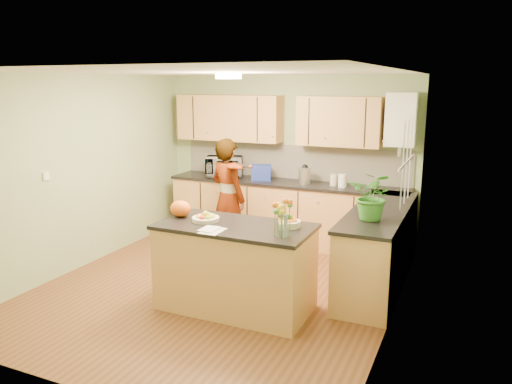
% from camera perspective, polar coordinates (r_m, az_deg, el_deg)
% --- Properties ---
extents(floor, '(4.50, 4.50, 0.00)m').
position_cam_1_polar(floor, '(6.07, -4.21, -10.80)').
color(floor, '#583519').
rests_on(floor, ground).
extents(ceiling, '(4.00, 4.50, 0.02)m').
position_cam_1_polar(ceiling, '(5.58, -4.62, 13.52)').
color(ceiling, silver).
rests_on(ceiling, wall_back).
extents(wall_back, '(4.00, 0.02, 2.50)m').
position_cam_1_polar(wall_back, '(7.72, 3.55, 3.89)').
color(wall_back, '#91A576').
rests_on(wall_back, floor).
extents(wall_front, '(4.00, 0.02, 2.50)m').
position_cam_1_polar(wall_front, '(3.93, -20.22, -5.21)').
color(wall_front, '#91A576').
rests_on(wall_front, floor).
extents(wall_left, '(0.02, 4.50, 2.50)m').
position_cam_1_polar(wall_left, '(6.86, -19.29, 2.15)').
color(wall_left, '#91A576').
rests_on(wall_left, floor).
extents(wall_right, '(0.02, 4.50, 2.50)m').
position_cam_1_polar(wall_right, '(5.08, 15.89, -1.02)').
color(wall_right, '#91A576').
rests_on(wall_right, floor).
extents(back_counter, '(3.64, 0.62, 0.94)m').
position_cam_1_polar(back_counter, '(7.56, 3.39, -2.31)').
color(back_counter, '#BA894A').
rests_on(back_counter, floor).
extents(right_counter, '(0.62, 2.24, 0.94)m').
position_cam_1_polar(right_counter, '(6.14, 13.85, -6.16)').
color(right_counter, '#BA894A').
rests_on(right_counter, floor).
extents(splashback, '(3.60, 0.02, 0.52)m').
position_cam_1_polar(splashback, '(7.68, 4.21, 3.46)').
color(splashback, silver).
rests_on(splashback, back_counter).
extents(upper_cabinets, '(3.20, 0.34, 0.70)m').
position_cam_1_polar(upper_cabinets, '(7.56, 1.89, 8.31)').
color(upper_cabinets, '#BA894A').
rests_on(upper_cabinets, wall_back).
extents(boiler, '(0.40, 0.30, 0.86)m').
position_cam_1_polar(boiler, '(7.08, 16.28, 7.93)').
color(boiler, white).
rests_on(boiler, wall_back).
extents(window_right, '(0.01, 1.30, 1.05)m').
position_cam_1_polar(window_right, '(5.61, 16.90, 3.28)').
color(window_right, white).
rests_on(window_right, wall_right).
extents(light_switch, '(0.02, 0.09, 0.09)m').
position_cam_1_polar(light_switch, '(6.43, -22.86, 1.68)').
color(light_switch, white).
rests_on(light_switch, wall_left).
extents(ceiling_lamp, '(0.30, 0.30, 0.07)m').
position_cam_1_polar(ceiling_lamp, '(5.85, -3.17, 13.10)').
color(ceiling_lamp, '#FFEABF').
rests_on(ceiling_lamp, ceiling).
extents(peninsula_island, '(1.63, 0.83, 0.93)m').
position_cam_1_polar(peninsula_island, '(5.37, -2.38, -8.53)').
color(peninsula_island, '#BA894A').
rests_on(peninsula_island, floor).
extents(fruit_dish, '(0.29, 0.29, 0.10)m').
position_cam_1_polar(fruit_dish, '(5.37, -5.78, -2.88)').
color(fruit_dish, beige).
rests_on(fruit_dish, peninsula_island).
extents(orange_bowl, '(0.23, 0.23, 0.13)m').
position_cam_1_polar(orange_bowl, '(5.13, 3.84, -3.40)').
color(orange_bowl, beige).
rests_on(orange_bowl, peninsula_island).
extents(flower_vase, '(0.24, 0.24, 0.44)m').
position_cam_1_polar(flower_vase, '(4.76, 3.07, -1.72)').
color(flower_vase, silver).
rests_on(flower_vase, peninsula_island).
extents(orange_bag, '(0.30, 0.28, 0.18)m').
position_cam_1_polar(orange_bag, '(5.58, -8.62, -1.89)').
color(orange_bag, '#E75C13').
rests_on(orange_bag, peninsula_island).
extents(papers, '(0.20, 0.27, 0.01)m').
position_cam_1_polar(papers, '(5.01, -4.98, -4.42)').
color(papers, silver).
rests_on(papers, peninsula_island).
extents(violinist, '(0.71, 0.59, 1.65)m').
position_cam_1_polar(violinist, '(6.90, -3.22, -0.70)').
color(violinist, tan).
rests_on(violinist, floor).
extents(violin, '(0.64, 0.56, 0.16)m').
position_cam_1_polar(violin, '(6.52, -2.59, 2.99)').
color(violin, '#541405').
rests_on(violin, violinist).
extents(microwave, '(0.67, 0.57, 0.31)m').
position_cam_1_polar(microwave, '(7.87, -3.64, 2.92)').
color(microwave, white).
rests_on(microwave, back_counter).
extents(blue_box, '(0.35, 0.30, 0.23)m').
position_cam_1_polar(blue_box, '(7.56, 0.60, 2.25)').
color(blue_box, navy).
rests_on(blue_box, back_counter).
extents(kettle, '(0.18, 0.18, 0.33)m').
position_cam_1_polar(kettle, '(7.30, 5.60, 1.98)').
color(kettle, silver).
rests_on(kettle, back_counter).
extents(jar_cream, '(0.13, 0.13, 0.16)m').
position_cam_1_polar(jar_cream, '(7.23, 8.88, 1.37)').
color(jar_cream, beige).
rests_on(jar_cream, back_counter).
extents(jar_white, '(0.14, 0.14, 0.19)m').
position_cam_1_polar(jar_white, '(7.13, 9.86, 1.26)').
color(jar_white, white).
rests_on(jar_white, back_counter).
extents(potted_plant, '(0.53, 0.48, 0.53)m').
position_cam_1_polar(potted_plant, '(5.46, 13.27, -0.43)').
color(potted_plant, '#347A28').
rests_on(potted_plant, right_counter).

